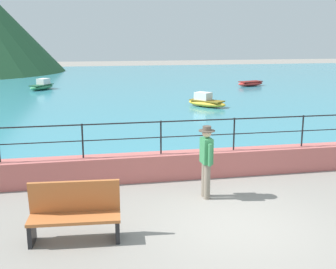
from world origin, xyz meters
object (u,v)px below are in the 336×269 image
bench_main (75,211)px  boat_0 (250,83)px  boat_1 (42,86)px  boat_2 (206,102)px  person_walking (206,158)px

bench_main → boat_0: 26.49m
boat_1 → boat_2: same height
bench_main → boat_1: (-2.65, 23.94, -0.23)m
bench_main → boat_1: bench_main is taller
bench_main → boat_1: bearing=96.3°
bench_main → person_walking: bearing=27.8°
boat_1 → person_walking: bearing=-75.8°
person_walking → boat_0: size_ratio=0.71×
boat_0 → boat_2: 10.75m
bench_main → boat_0: (12.83, 23.18, -0.30)m
bench_main → boat_2: size_ratio=0.74×
boat_0 → person_walking: bearing=-114.4°
bench_main → boat_2: bearing=64.8°
person_walking → boat_2: person_walking is taller
person_walking → boat_2: (3.71, 12.73, -0.65)m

